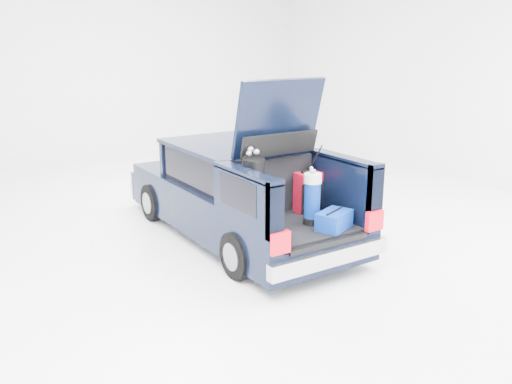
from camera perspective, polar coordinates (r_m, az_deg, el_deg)
ground at (r=8.50m, az=-1.83°, el=-4.59°), size 14.00×14.00×0.00m
car at (r=8.38m, az=-2.24°, el=-0.05°), size 1.87×4.65×2.47m
red_suitcase at (r=7.65m, az=5.54°, el=-0.02°), size 0.37×0.24×0.60m
black_golf_bag at (r=6.95m, az=-0.34°, el=0.04°), size 0.41×0.47×1.04m
blue_golf_bag at (r=7.11m, az=5.94°, el=-0.67°), size 0.25×0.25×0.77m
blue_duffel at (r=7.03m, az=8.23°, el=-2.95°), size 0.57×0.48×0.25m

